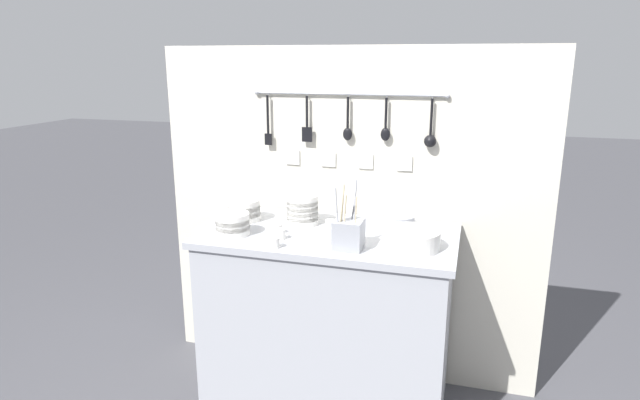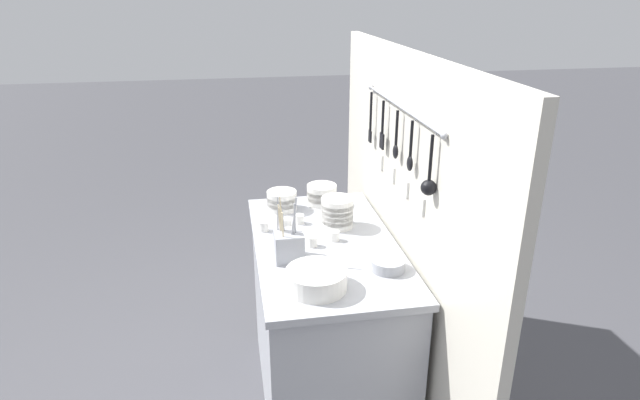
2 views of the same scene
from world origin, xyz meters
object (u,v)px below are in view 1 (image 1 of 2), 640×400
object	(u,v)px
cup_edge_near	(330,225)
plate_stack	(412,239)
bowl_stack_back_corner	(244,210)
cutlery_caddy	(349,233)
cup_edge_far	(275,243)
cup_centre	(277,229)
cup_beside_plates	(280,234)
cup_back_right	(332,232)
bowl_stack_nested_right	(302,209)
steel_mixing_bowl	(400,220)
bowl_stack_tall_left	(232,224)

from	to	relation	value
cup_edge_near	plate_stack	bearing A→B (deg)	-20.90
bowl_stack_back_corner	cup_edge_near	distance (m)	0.42
cutlery_caddy	bowl_stack_back_corner	bearing A→B (deg)	157.15
cup_edge_far	cup_centre	size ratio (longest dim) A/B	1.00
cup_centre	cup_beside_plates	size ratio (longest dim) A/B	1.00
cup_centre	cup_beside_plates	world-z (taller)	same
cutlery_caddy	cup_beside_plates	xyz separation A→B (m)	(-0.30, 0.03, -0.04)
plate_stack	cup_back_right	size ratio (longest dim) A/B	5.16
cup_back_right	cup_edge_near	world-z (taller)	same
bowl_stack_nested_right	cup_beside_plates	distance (m)	0.23
cutlery_caddy	cup_centre	world-z (taller)	cutlery_caddy
cutlery_caddy	bowl_stack_nested_right	bearing A→B (deg)	137.27
cup_centre	steel_mixing_bowl	bearing A→B (deg)	29.51
cup_back_right	cup_beside_plates	bearing A→B (deg)	-157.88
bowl_stack_back_corner	cup_back_right	xyz separation A→B (m)	(0.46, -0.12, -0.03)
cup_edge_far	cutlery_caddy	bearing A→B (deg)	15.44
bowl_stack_back_corner	cup_edge_near	bearing A→B (deg)	-2.61
bowl_stack_tall_left	cup_back_right	distance (m)	0.43
bowl_stack_nested_right	cup_edge_far	size ratio (longest dim) A/B	3.36
bowl_stack_back_corner	cup_beside_plates	world-z (taller)	bowl_stack_back_corner
cutlery_caddy	cup_edge_far	size ratio (longest dim) A/B	6.32
plate_stack	cup_centre	size ratio (longest dim) A/B	5.16
steel_mixing_bowl	cup_edge_far	size ratio (longest dim) A/B	3.13
cutlery_caddy	cup_edge_near	xyz separation A→B (m)	(-0.13, 0.21, -0.04)
plate_stack	steel_mixing_bowl	distance (m)	0.31
cutlery_caddy	cup_beside_plates	distance (m)	0.30
bowl_stack_back_corner	cup_beside_plates	size ratio (longest dim) A/B	3.42
cup_back_right	cup_beside_plates	size ratio (longest dim) A/B	1.00
cup_edge_far	cup_edge_near	world-z (taller)	same
cup_back_right	plate_stack	bearing A→B (deg)	-6.70
plate_stack	cup_edge_far	bearing A→B (deg)	-164.18
bowl_stack_nested_right	cutlery_caddy	xyz separation A→B (m)	(0.28, -0.26, -0.01)
bowl_stack_tall_left	plate_stack	size ratio (longest dim) A/B	0.65
bowl_stack_nested_right	bowl_stack_tall_left	distance (m)	0.33
bowl_stack_back_corner	steel_mixing_bowl	world-z (taller)	bowl_stack_back_corner
bowl_stack_nested_right	cup_edge_near	world-z (taller)	bowl_stack_nested_right
cup_edge_far	bowl_stack_nested_right	bearing A→B (deg)	88.64
plate_stack	bowl_stack_back_corner	bearing A→B (deg)	168.45
cutlery_caddy	cup_centre	bearing A→B (deg)	164.97
plate_stack	cutlery_caddy	world-z (taller)	cutlery_caddy
bowl_stack_tall_left	steel_mixing_bowl	bearing A→B (deg)	26.83
cutlery_caddy	cup_edge_far	xyz separation A→B (m)	(-0.29, -0.08, -0.04)
cup_edge_far	cup_beside_plates	world-z (taller)	same
cup_beside_plates	cup_edge_far	bearing A→B (deg)	-82.07
bowl_stack_nested_right	cup_edge_far	bearing A→B (deg)	-91.36
bowl_stack_back_corner	cutlery_caddy	world-z (taller)	cutlery_caddy
cutlery_caddy	cup_edge_near	distance (m)	0.26
cup_back_right	cup_centre	xyz separation A→B (m)	(-0.24, -0.02, 0.00)
bowl_stack_nested_right	cup_centre	xyz separation A→B (m)	(-0.06, -0.17, -0.05)
bowl_stack_tall_left	cup_edge_far	xyz separation A→B (m)	(0.23, -0.11, -0.03)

